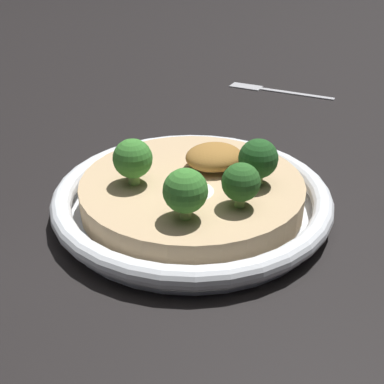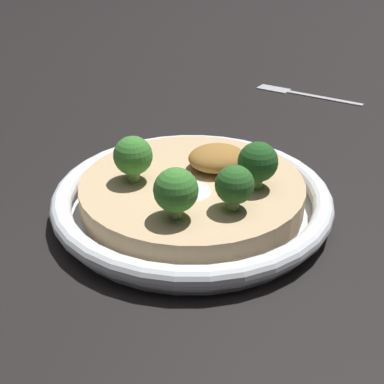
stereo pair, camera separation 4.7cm
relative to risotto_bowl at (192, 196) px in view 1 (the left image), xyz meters
The scene contains 9 objects.
ground_plane 0.02m from the risotto_bowl, ahead, with size 6.00×6.00×0.00m, color black.
risotto_bowl is the anchor object (origin of this frame).
cheese_sprinkle 0.03m from the risotto_bowl, 66.58° to the left, with size 0.04×0.04×0.01m.
crispy_onion_garnish 0.05m from the risotto_bowl, 152.38° to the right, with size 0.06×0.05×0.02m.
broccoli_left 0.08m from the risotto_bowl, 149.99° to the left, with size 0.04×0.04×0.05m.
broccoli_back_right 0.08m from the risotto_bowl, 61.88° to the left, with size 0.04×0.04×0.05m.
broccoli_right 0.07m from the risotto_bowl, 16.61° to the right, with size 0.04×0.04×0.04m.
broccoli_back 0.08m from the risotto_bowl, 107.20° to the left, with size 0.03×0.03×0.04m.
fork_utensil 0.41m from the risotto_bowl, 132.34° to the right, with size 0.13×0.15×0.00m.
Camera 1 is at (0.16, 0.38, 0.25)m, focal length 45.00 mm.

